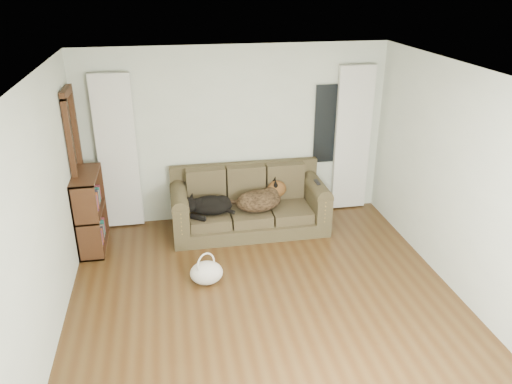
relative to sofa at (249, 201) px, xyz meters
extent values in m
plane|color=#422812|center=(-0.11, -1.98, -0.45)|extent=(5.00, 5.00, 0.00)
plane|color=white|center=(-0.11, -1.98, 2.15)|extent=(5.00, 5.00, 0.00)
cube|color=silver|center=(-0.11, 0.52, 0.85)|extent=(4.50, 0.04, 2.60)
cube|color=silver|center=(-2.36, -1.98, 0.85)|extent=(0.04, 5.00, 2.60)
cube|color=silver|center=(2.14, -1.98, 0.85)|extent=(0.04, 5.00, 2.60)
cube|color=silver|center=(-1.81, 0.44, 0.70)|extent=(0.55, 0.08, 2.25)
cube|color=silver|center=(1.69, 0.44, 0.70)|extent=(0.55, 0.08, 2.25)
cube|color=black|center=(1.34, 0.50, 0.95)|extent=(0.50, 0.03, 1.20)
cube|color=black|center=(-2.31, 0.07, 0.60)|extent=(0.07, 0.60, 2.10)
cube|color=#2A2713|center=(0.00, 0.00, 0.00)|extent=(2.23, 0.96, 0.91)
ellipsoid|color=black|center=(-0.60, -0.08, 0.03)|extent=(0.67, 0.52, 0.25)
ellipsoid|color=black|center=(0.16, -0.06, 0.04)|extent=(0.79, 0.63, 0.31)
cube|color=black|center=(0.97, -0.13, 0.28)|extent=(0.06, 0.20, 0.02)
ellipsoid|color=beige|center=(-0.75, -1.30, -0.29)|extent=(0.47, 0.41, 0.29)
cube|color=black|center=(-2.20, -0.10, 0.05)|extent=(0.33, 0.86, 1.07)
camera|label=1|loc=(-1.10, -6.48, 3.04)|focal=35.00mm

